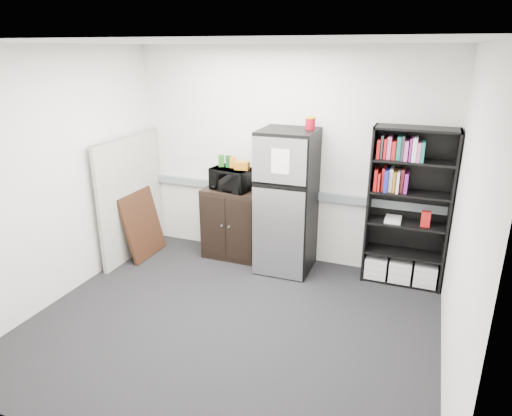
{
  "coord_description": "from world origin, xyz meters",
  "views": [
    {
      "loc": [
        1.67,
        -3.63,
        2.65
      ],
      "look_at": [
        -0.07,
        0.9,
        0.94
      ],
      "focal_mm": 32.0,
      "sensor_mm": 36.0,
      "label": 1
    }
  ],
  "objects_px": {
    "cabinet": "(233,223)",
    "microwave": "(232,179)",
    "bookshelf": "(408,209)",
    "cubicle_partition": "(131,197)",
    "refrigerator": "(287,202)"
  },
  "relations": [
    {
      "from": "cabinet",
      "to": "microwave",
      "type": "distance_m",
      "value": 0.61
    },
    {
      "from": "bookshelf",
      "to": "cabinet",
      "type": "height_order",
      "value": "bookshelf"
    },
    {
      "from": "cabinet",
      "to": "bookshelf",
      "type": "bearing_deg",
      "value": 1.71
    },
    {
      "from": "microwave",
      "to": "cubicle_partition",
      "type": "bearing_deg",
      "value": -152.37
    },
    {
      "from": "microwave",
      "to": "refrigerator",
      "type": "relative_size",
      "value": 0.29
    },
    {
      "from": "cubicle_partition",
      "to": "cabinet",
      "type": "relative_size",
      "value": 1.73
    },
    {
      "from": "cabinet",
      "to": "refrigerator",
      "type": "xyz_separation_m",
      "value": [
        0.76,
        -0.08,
        0.41
      ]
    },
    {
      "from": "bookshelf",
      "to": "cubicle_partition",
      "type": "relative_size",
      "value": 1.14
    },
    {
      "from": "cubicle_partition",
      "to": "cabinet",
      "type": "bearing_deg",
      "value": 18.34
    },
    {
      "from": "bookshelf",
      "to": "cubicle_partition",
      "type": "xyz_separation_m",
      "value": [
        -3.43,
        -0.49,
        -0.1
      ]
    },
    {
      "from": "bookshelf",
      "to": "refrigerator",
      "type": "xyz_separation_m",
      "value": [
        -1.4,
        -0.14,
        -0.03
      ]
    },
    {
      "from": "cabinet",
      "to": "cubicle_partition",
      "type": "bearing_deg",
      "value": -161.66
    },
    {
      "from": "refrigerator",
      "to": "bookshelf",
      "type": "bearing_deg",
      "value": 5.08
    },
    {
      "from": "cubicle_partition",
      "to": "refrigerator",
      "type": "bearing_deg",
      "value": 9.55
    },
    {
      "from": "microwave",
      "to": "cabinet",
      "type": "bearing_deg",
      "value": 99.94
    }
  ]
}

